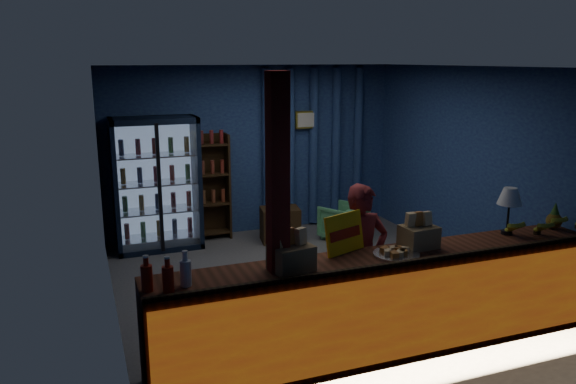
# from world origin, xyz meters

# --- Properties ---
(ground) EXTENTS (4.60, 4.60, 0.00)m
(ground) POSITION_xyz_m (0.00, 0.00, 0.00)
(ground) COLOR #515154
(ground) RESTS_ON ground
(room_walls) EXTENTS (4.60, 4.60, 4.60)m
(room_walls) POSITION_xyz_m (0.00, 0.00, 1.57)
(room_walls) COLOR navy
(room_walls) RESTS_ON ground
(counter) EXTENTS (4.40, 0.57, 0.99)m
(counter) POSITION_xyz_m (0.00, -1.91, 0.48)
(counter) COLOR brown
(counter) RESTS_ON ground
(support_post) EXTENTS (0.16, 0.16, 2.60)m
(support_post) POSITION_xyz_m (-1.05, -1.90, 1.30)
(support_post) COLOR maroon
(support_post) RESTS_ON ground
(beverage_cooler) EXTENTS (1.20, 0.62, 1.90)m
(beverage_cooler) POSITION_xyz_m (-1.55, 1.92, 0.93)
(beverage_cooler) COLOR black
(beverage_cooler) RESTS_ON ground
(bottle_shelf) EXTENTS (0.50, 0.28, 1.60)m
(bottle_shelf) POSITION_xyz_m (-0.70, 2.06, 0.79)
(bottle_shelf) COLOR #372711
(bottle_shelf) RESTS_ON ground
(curtain_folds) EXTENTS (1.74, 0.14, 2.50)m
(curtain_folds) POSITION_xyz_m (1.00, 2.14, 1.30)
(curtain_folds) COLOR navy
(curtain_folds) RESTS_ON room_walls
(framed_picture) EXTENTS (0.36, 0.04, 0.28)m
(framed_picture) POSITION_xyz_m (0.85, 2.10, 1.75)
(framed_picture) COLOR gold
(framed_picture) RESTS_ON room_walls
(shopkeeper) EXTENTS (0.57, 0.39, 1.51)m
(shopkeeper) POSITION_xyz_m (0.00, -1.44, 0.75)
(shopkeeper) COLOR maroon
(shopkeeper) RESTS_ON ground
(green_chair) EXTENTS (0.80, 0.80, 0.54)m
(green_chair) POSITION_xyz_m (1.13, 1.27, 0.27)
(green_chair) COLOR #56AD6E
(green_chair) RESTS_ON ground
(side_table) EXTENTS (0.63, 0.50, 0.62)m
(side_table) POSITION_xyz_m (0.20, 1.52, 0.26)
(side_table) COLOR #372711
(side_table) RESTS_ON ground
(yellow_sign) EXTENTS (0.46, 0.25, 0.36)m
(yellow_sign) POSITION_xyz_m (-0.33, -1.68, 1.13)
(yellow_sign) COLOR yellow
(yellow_sign) RESTS_ON counter
(soda_bottles) EXTENTS (0.39, 0.17, 0.29)m
(soda_bottles) POSITION_xyz_m (-1.99, -1.98, 1.07)
(soda_bottles) COLOR #AC1D0B
(soda_bottles) RESTS_ON counter
(snack_box_left) EXTENTS (0.38, 0.34, 0.36)m
(snack_box_left) POSITION_xyz_m (-0.94, -1.93, 1.08)
(snack_box_left) COLOR olive
(snack_box_left) RESTS_ON counter
(snack_box_centre) EXTENTS (0.34, 0.29, 0.34)m
(snack_box_centre) POSITION_xyz_m (0.40, -1.80, 1.07)
(snack_box_centre) COLOR olive
(snack_box_centre) RESTS_ON counter
(pastry_tray) EXTENTS (0.42, 0.42, 0.07)m
(pastry_tray) POSITION_xyz_m (0.07, -1.94, 0.97)
(pastry_tray) COLOR silver
(pastry_tray) RESTS_ON counter
(banana_bunches) EXTENTS (1.08, 0.31, 0.18)m
(banana_bunches) POSITION_xyz_m (1.89, -1.88, 1.04)
(banana_bunches) COLOR yellow
(banana_bunches) RESTS_ON counter
(table_lamp) EXTENTS (0.25, 0.25, 0.48)m
(table_lamp) POSITION_xyz_m (1.47, -1.77, 1.33)
(table_lamp) COLOR black
(table_lamp) RESTS_ON counter
(pineapple) EXTENTS (0.16, 0.16, 0.28)m
(pineapple) POSITION_xyz_m (2.05, -1.80, 1.07)
(pineapple) COLOR olive
(pineapple) RESTS_ON counter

